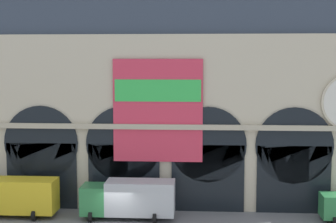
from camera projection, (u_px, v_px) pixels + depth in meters
station_building at (129, 95)px, 45.27m from camera, size 44.25×6.33×19.83m
box_truck_midwest at (12, 196)px, 41.21m from camera, size 7.50×2.91×3.12m
box_truck_center at (129, 198)px, 40.58m from camera, size 7.50×2.91×3.12m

